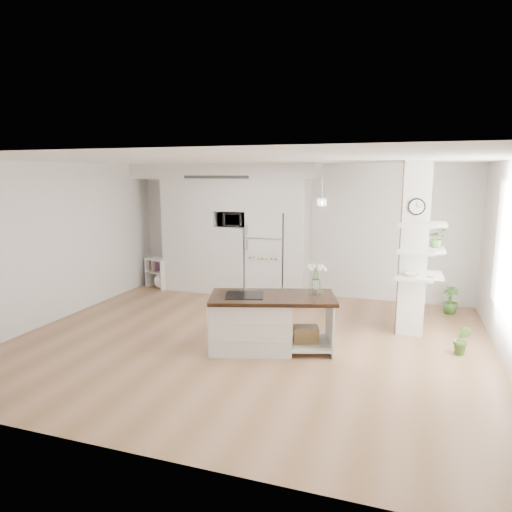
# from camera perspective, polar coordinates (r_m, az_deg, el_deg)

# --- Properties ---
(floor) EXTENTS (7.00, 6.00, 0.01)m
(floor) POSITION_cam_1_polar(r_m,az_deg,el_deg) (7.03, -0.89, -10.59)
(floor) COLOR #A57859
(floor) RESTS_ON ground
(room) EXTENTS (7.04, 6.04, 2.72)m
(room) POSITION_cam_1_polar(r_m,az_deg,el_deg) (6.61, -0.94, 4.63)
(room) COLOR white
(room) RESTS_ON ground
(cabinet_wall) EXTENTS (4.00, 0.71, 2.70)m
(cabinet_wall) POSITION_cam_1_polar(r_m,az_deg,el_deg) (9.64, -3.80, 4.27)
(cabinet_wall) COLOR white
(cabinet_wall) RESTS_ON floor
(refrigerator) EXTENTS (0.78, 0.69, 1.75)m
(refrigerator) POSITION_cam_1_polar(r_m,az_deg,el_deg) (9.43, 1.48, 0.29)
(refrigerator) COLOR white
(refrigerator) RESTS_ON floor
(column) EXTENTS (0.69, 0.90, 2.70)m
(column) POSITION_cam_1_polar(r_m,az_deg,el_deg) (7.42, 19.73, 0.72)
(column) COLOR silver
(column) RESTS_ON floor
(window) EXTENTS (0.00, 2.40, 2.40)m
(window) POSITION_cam_1_polar(r_m,az_deg,el_deg) (6.70, 29.37, 0.33)
(window) COLOR white
(window) RESTS_ON room
(pendant_light) EXTENTS (0.12, 0.12, 0.10)m
(pendant_light) POSITION_cam_1_polar(r_m,az_deg,el_deg) (6.38, 14.17, 6.51)
(pendant_light) COLOR white
(pendant_light) RESTS_ON room
(kitchen_island) EXTENTS (1.93, 1.32, 1.36)m
(kitchen_island) POSITION_cam_1_polar(r_m,az_deg,el_deg) (6.62, 0.37, -8.08)
(kitchen_island) COLOR white
(kitchen_island) RESTS_ON floor
(bookshelf) EXTENTS (0.64, 0.50, 0.67)m
(bookshelf) POSITION_cam_1_polar(r_m,az_deg,el_deg) (10.35, -11.96, -2.33)
(bookshelf) COLOR white
(bookshelf) RESTS_ON floor
(floor_plant_a) EXTENTS (0.29, 0.26, 0.44)m
(floor_plant_a) POSITION_cam_1_polar(r_m,az_deg,el_deg) (7.07, 24.38, -9.53)
(floor_plant_a) COLOR #467D32
(floor_plant_a) RESTS_ON floor
(floor_plant_b) EXTENTS (0.33, 0.33, 0.49)m
(floor_plant_b) POSITION_cam_1_polar(r_m,az_deg,el_deg) (9.03, 23.12, -5.10)
(floor_plant_b) COLOR #467D32
(floor_plant_b) RESTS_ON floor
(microwave) EXTENTS (0.54, 0.37, 0.30)m
(microwave) POSITION_cam_1_polar(r_m,az_deg,el_deg) (9.52, -2.94, 4.60)
(microwave) COLOR #2D2D2D
(microwave) RESTS_ON cabinet_wall
(shelf_plant) EXTENTS (0.27, 0.23, 0.30)m
(shelf_plant) POSITION_cam_1_polar(r_m,az_deg,el_deg) (7.58, 21.69, 2.11)
(shelf_plant) COLOR #467D32
(shelf_plant) RESTS_ON column
(decor_bowl) EXTENTS (0.22, 0.22, 0.05)m
(decor_bowl) POSITION_cam_1_polar(r_m,az_deg,el_deg) (7.26, 18.98, -2.25)
(decor_bowl) COLOR white
(decor_bowl) RESTS_ON column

